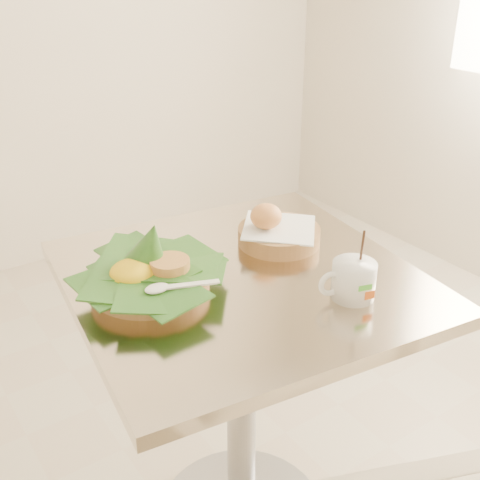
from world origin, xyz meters
TOP-DOWN VIEW (x-y plane):
  - cafe_table at (0.16, 0.04)m, footprint 0.78×0.78m
  - rice_basket at (-0.03, 0.10)m, footprint 0.30×0.30m
  - bread_basket at (0.31, 0.12)m, footprint 0.23×0.23m
  - coffee_mug at (0.28, -0.15)m, footprint 0.12×0.09m

SIDE VIEW (x-z plane):
  - cafe_table at x=0.16m, z-range 0.15..0.90m
  - bread_basket at x=0.31m, z-range 0.73..0.83m
  - coffee_mug at x=0.28m, z-range 0.71..0.87m
  - rice_basket at x=-0.03m, z-range 0.71..0.87m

